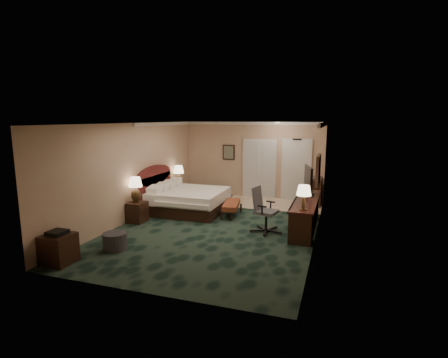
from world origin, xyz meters
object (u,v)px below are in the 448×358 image
(nightstand_near, at_px, (137,212))
(desk, at_px, (305,214))
(lamp_far, at_px, (179,176))
(minibar, at_px, (314,192))
(tv, at_px, (308,180))
(bed_bench, at_px, (231,209))
(ottoman, at_px, (115,241))
(lamp_near, at_px, (136,190))
(desk_chair, at_px, (266,210))
(side_table, at_px, (59,249))
(bed, at_px, (189,201))
(nightstand_far, at_px, (179,193))

(nightstand_near, xyz_separation_m, desk, (4.45, 0.85, 0.11))
(lamp_far, distance_m, minibar, 4.58)
(minibar, bearing_deg, lamp_far, -169.14)
(tv, bearing_deg, minibar, 74.30)
(bed_bench, bearing_deg, ottoman, -125.82)
(nightstand_near, bearing_deg, lamp_near, 175.04)
(nightstand_near, height_order, lamp_far, lamp_far)
(lamp_near, distance_m, minibar, 5.72)
(nightstand_near, bearing_deg, bed_bench, 31.94)
(bed_bench, distance_m, desk, 2.26)
(lamp_far, xyz_separation_m, desk_chair, (3.55, -2.39, -0.31))
(ottoman, relative_size, tv, 0.52)
(minibar, bearing_deg, desk, -90.46)
(side_table, bearing_deg, lamp_far, 90.71)
(bed_bench, bearing_deg, tv, -6.86)
(bed_bench, xyz_separation_m, minibar, (2.20, 2.09, 0.25))
(nightstand_near, bearing_deg, bed, 58.02)
(lamp_far, xyz_separation_m, desk, (4.46, -1.81, -0.50))
(nightstand_far, relative_size, desk, 0.20)
(lamp_far, distance_m, tv, 4.58)
(nightstand_far, height_order, minibar, minibar)
(nightstand_far, xyz_separation_m, lamp_near, (-0.02, -2.62, 0.63))
(minibar, bearing_deg, lamp_near, -142.02)
(bed_bench, height_order, desk, desk)
(nightstand_near, relative_size, nightstand_far, 1.03)
(side_table, relative_size, tv, 0.60)
(tv, bearing_deg, lamp_far, 151.49)
(lamp_near, bearing_deg, lamp_far, 89.68)
(ottoman, bearing_deg, nightstand_near, 108.86)
(desk, bearing_deg, ottoman, -143.66)
(lamp_far, relative_size, tv, 0.70)
(bed, height_order, ottoman, bed)
(lamp_far, relative_size, minibar, 0.77)
(lamp_far, distance_m, desk_chair, 4.29)
(nightstand_near, relative_size, lamp_far, 0.80)
(minibar, bearing_deg, desk_chair, -105.92)
(bed, xyz_separation_m, side_table, (-0.85, -4.38, -0.04))
(bed, height_order, desk, desk)
(side_table, relative_size, minibar, 0.66)
(nightstand_near, relative_size, desk_chair, 0.48)
(side_table, bearing_deg, desk, 40.62)
(side_table, distance_m, desk, 5.78)
(nightstand_far, bearing_deg, side_table, -89.29)
(desk_chair, height_order, minibar, desk_chair)
(bed_bench, relative_size, desk, 0.44)
(bed, distance_m, side_table, 4.46)
(bed, xyz_separation_m, lamp_far, (-0.92, 1.19, 0.55))
(tv, bearing_deg, lamp_near, -175.39)
(lamp_near, relative_size, bed_bench, 0.60)
(ottoman, height_order, minibar, minibar)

